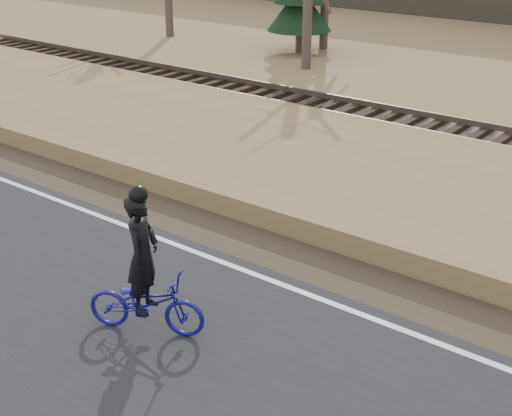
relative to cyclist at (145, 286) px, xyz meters
The scene contains 8 objects.
ground 3.15m from the cyclist, 138.20° to the left, with size 120.00×120.00×0.00m, color olive.
road 2.44m from the cyclist, 168.40° to the right, with size 120.00×6.00×0.06m, color black.
edge_line 3.27m from the cyclist, 135.51° to the left, with size 120.00×0.12×0.01m, color silver.
shoulder 4.03m from the cyclist, 125.12° to the left, with size 120.00×1.60×0.04m, color #473A2B.
embankment 6.66m from the cyclist, 110.04° to the left, with size 120.00×5.00×0.44m, color olive.
ballast 10.30m from the cyclist, 102.77° to the left, with size 120.00×3.00×0.45m, color slate.
railroad 10.29m from the cyclist, 102.77° to the left, with size 120.00×2.40×0.29m.
cyclist is the anchor object (origin of this frame).
Camera 1 is at (8.81, -7.93, 5.75)m, focal length 50.00 mm.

